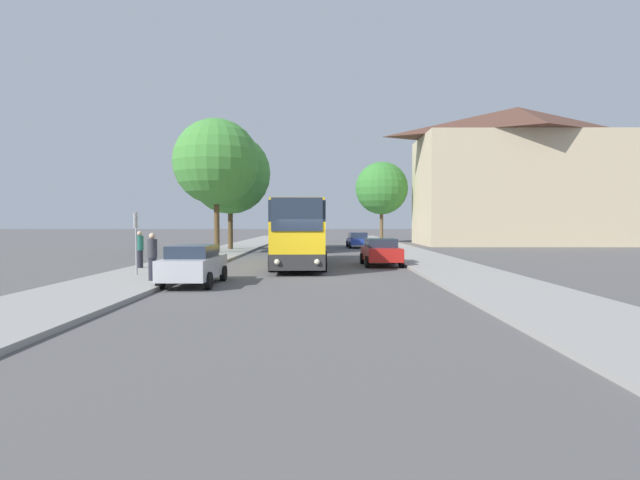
% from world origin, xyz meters
% --- Properties ---
extents(ground_plane, '(300.00, 300.00, 0.00)m').
position_xyz_m(ground_plane, '(0.00, 0.00, 0.00)').
color(ground_plane, '#565454').
rests_on(ground_plane, ground).
extents(sidewalk_left, '(4.00, 120.00, 0.15)m').
position_xyz_m(sidewalk_left, '(-7.00, 0.00, 0.07)').
color(sidewalk_left, gray).
rests_on(sidewalk_left, ground_plane).
extents(sidewalk_right, '(4.00, 120.00, 0.15)m').
position_xyz_m(sidewalk_right, '(7.00, 0.00, 0.07)').
color(sidewalk_right, gray).
rests_on(sidewalk_right, ground_plane).
extents(building_right_background, '(19.98, 10.27, 14.33)m').
position_xyz_m(building_right_background, '(20.92, 30.17, 7.16)').
color(building_right_background, '#C6B28E').
rests_on(building_right_background, ground_plane).
extents(bus_front, '(3.06, 11.21, 3.46)m').
position_xyz_m(bus_front, '(-0.64, 4.83, 1.84)').
color(bus_front, '#2D2D2D').
rests_on(bus_front, ground_plane).
extents(bus_middle, '(3.12, 11.46, 3.49)m').
position_xyz_m(bus_middle, '(-0.74, 20.61, 1.86)').
color(bus_middle, silver).
rests_on(bus_middle, ground_plane).
extents(parked_car_left_curb, '(1.93, 4.11, 1.51)m').
position_xyz_m(parked_car_left_curb, '(-4.19, -3.41, 0.79)').
color(parked_car_left_curb, '#B7B7BC').
rests_on(parked_car_left_curb, ground_plane).
extents(parked_car_right_near, '(2.09, 3.98, 1.48)m').
position_xyz_m(parked_car_right_near, '(3.86, 5.05, 0.77)').
color(parked_car_right_near, red).
rests_on(parked_car_right_near, ground_plane).
extents(parked_car_right_far, '(2.08, 4.11, 1.42)m').
position_xyz_m(parked_car_right_far, '(3.94, 23.91, 0.74)').
color(parked_car_right_far, '#233D9E').
rests_on(parked_car_right_far, ground_plane).
extents(bus_stop_sign, '(0.08, 0.45, 2.65)m').
position_xyz_m(bus_stop_sign, '(-7.22, -1.08, 1.79)').
color(bus_stop_sign, gray).
rests_on(bus_stop_sign, sidewalk_left).
extents(pedestrian_waiting_near, '(0.36, 0.36, 1.81)m').
position_xyz_m(pedestrian_waiting_near, '(-5.81, -3.20, 1.07)').
color(pedestrian_waiting_near, '#23232D').
rests_on(pedestrian_waiting_near, sidewalk_left).
extents(pedestrian_waiting_far, '(0.36, 0.36, 1.79)m').
position_xyz_m(pedestrian_waiting_far, '(-8.24, 2.07, 1.06)').
color(pedestrian_waiting_far, '#23232D').
rests_on(pedestrian_waiting_far, sidewalk_left).
extents(tree_left_near, '(6.67, 6.67, 9.57)m').
position_xyz_m(tree_left_near, '(-6.97, 19.11, 6.37)').
color(tree_left_near, '#513D23').
rests_on(tree_left_near, sidewalk_left).
extents(tree_left_far, '(6.27, 6.27, 9.77)m').
position_xyz_m(tree_left_far, '(-7.11, 14.46, 6.77)').
color(tree_left_far, '#513D23').
rests_on(tree_left_far, sidewalk_left).
extents(tree_right_near, '(6.06, 6.06, 9.17)m').
position_xyz_m(tree_right_near, '(7.48, 35.63, 6.28)').
color(tree_right_near, brown).
rests_on(tree_right_near, sidewalk_right).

